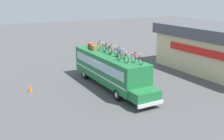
{
  "coord_description": "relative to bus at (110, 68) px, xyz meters",
  "views": [
    {
      "loc": [
        20.4,
        -11.06,
        8.09
      ],
      "look_at": [
        0.6,
        0.0,
        1.66
      ],
      "focal_mm": 42.95,
      "sensor_mm": 36.0,
      "label": 1
    }
  ],
  "objects": [
    {
      "name": "luggage_bag_3",
      "position": [
        -2.5,
        -0.32,
        1.47
      ],
      "size": [
        0.71,
        0.48,
        0.48
      ],
      "primitive_type": "cube",
      "color": "olive",
      "rests_on": "bus"
    },
    {
      "name": "bus",
      "position": [
        0.0,
        0.0,
        0.0
      ],
      "size": [
        11.29,
        2.41,
        2.95
      ],
      "color": "#1E6B38",
      "rests_on": "ground"
    },
    {
      "name": "rooftop_bicycle_6",
      "position": [
        3.67,
        0.35,
        1.59
      ],
      "size": [
        1.65,
        0.44,
        0.86
      ],
      "color": "black",
      "rests_on": "bus"
    },
    {
      "name": "rooftop_bicycle_4",
      "position": [
        1.45,
        0.23,
        1.6
      ],
      "size": [
        1.68,
        0.44,
        0.87
      ],
      "color": "black",
      "rests_on": "bus"
    },
    {
      "name": "rooftop_bicycle_5",
      "position": [
        2.6,
        -0.29,
        1.61
      ],
      "size": [
        1.78,
        0.44,
        0.9
      ],
      "color": "black",
      "rests_on": "bus"
    },
    {
      "name": "ground_plane",
      "position": [
        -0.21,
        -0.0,
        -1.72
      ],
      "size": [
        120.0,
        120.0,
        0.0
      ],
      "primitive_type": "plane",
      "color": "#4C4C4F"
    },
    {
      "name": "luggage_bag_1",
      "position": [
        -4.17,
        0.09,
        1.44
      ],
      "size": [
        0.46,
        0.46,
        0.42
      ],
      "primitive_type": "cube",
      "color": "olive",
      "rests_on": "bus"
    },
    {
      "name": "traffic_cone",
      "position": [
        -2.15,
        -6.63,
        -1.4
      ],
      "size": [
        0.34,
        0.34,
        0.64
      ],
      "primitive_type": "cone",
      "color": "orange",
      "rests_on": "ground"
    },
    {
      "name": "rooftop_bicycle_3",
      "position": [
        0.31,
        0.13,
        1.63
      ],
      "size": [
        1.81,
        0.44,
        0.96
      ],
      "color": "black",
      "rests_on": "bus"
    },
    {
      "name": "rooftop_bicycle_1",
      "position": [
        -1.88,
        0.1,
        1.62
      ],
      "size": [
        1.71,
        0.44,
        0.94
      ],
      "color": "black",
      "rests_on": "bus"
    },
    {
      "name": "roadside_building",
      "position": [
        1.56,
        13.0,
        0.78
      ],
      "size": [
        14.22,
        8.25,
        4.86
      ],
      "color": "beige",
      "rests_on": "ground"
    },
    {
      "name": "rooftop_bicycle_2",
      "position": [
        -0.81,
        0.21,
        1.6
      ],
      "size": [
        1.73,
        0.44,
        0.86
      ],
      "color": "black",
      "rests_on": "bus"
    },
    {
      "name": "luggage_bag_2",
      "position": [
        -3.25,
        -0.19,
        1.46
      ],
      "size": [
        0.7,
        0.52,
        0.45
      ],
      "primitive_type": "cube",
      "color": "maroon",
      "rests_on": "bus"
    }
  ]
}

